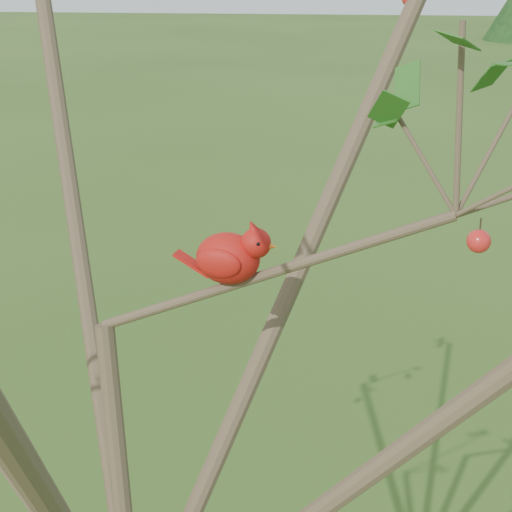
# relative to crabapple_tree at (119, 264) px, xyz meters

# --- Properties ---
(crabapple_tree) EXTENTS (2.35, 2.05, 2.95)m
(crabapple_tree) POSITION_rel_crabapple_tree_xyz_m (0.00, 0.00, 0.00)
(crabapple_tree) COLOR #453525
(crabapple_tree) RESTS_ON ground
(cardinal) EXTENTS (0.19, 0.11, 0.13)m
(cardinal) POSITION_rel_crabapple_tree_xyz_m (0.16, 0.10, -0.02)
(cardinal) COLOR red
(cardinal) RESTS_ON ground
(distant_trees) EXTENTS (43.20, 10.76, 3.07)m
(distant_trees) POSITION_rel_crabapple_tree_xyz_m (-2.14, 22.95, -0.71)
(distant_trees) COLOR #453525
(distant_trees) RESTS_ON ground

